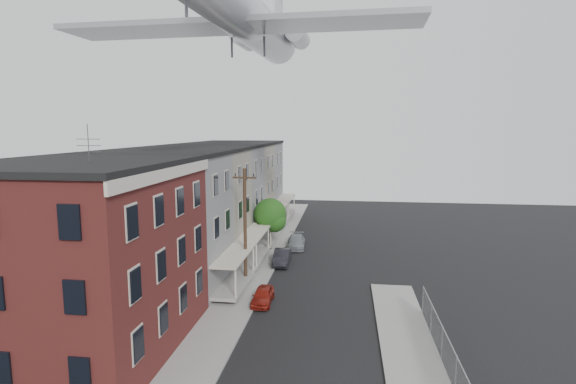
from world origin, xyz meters
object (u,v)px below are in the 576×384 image
object	(u,v)px
street_tree	(271,216)
car_far	(296,242)
utility_pole	(245,225)
car_near	(263,296)
car_mid	(282,257)
airplane	(246,17)

from	to	relation	value
street_tree	car_far	bearing A→B (deg)	30.53
utility_pole	street_tree	size ratio (longest dim) A/B	1.73
car_near	car_mid	xyz separation A→B (m)	(-0.00, 9.14, 0.09)
airplane	car_mid	bearing A→B (deg)	58.68
utility_pole	street_tree	bearing A→B (deg)	88.11
utility_pole	airplane	bearing A→B (deg)	94.67
airplane	utility_pole	bearing A→B (deg)	-85.33
car_mid	car_far	xyz separation A→B (m)	(0.63, 5.70, -0.03)
car_far	airplane	bearing A→B (deg)	-110.47
car_far	utility_pole	bearing A→B (deg)	-106.80
utility_pole	car_mid	world-z (taller)	utility_pole
utility_pole	car_near	world-z (taller)	utility_pole
car_near	street_tree	bearing A→B (deg)	96.17
car_mid	car_far	size ratio (longest dim) A/B	0.92
car_near	car_mid	world-z (taller)	car_mid
car_mid	airplane	world-z (taller)	airplane
car_near	car_far	xyz separation A→B (m)	(0.63, 14.84, 0.06)
car_near	airplane	world-z (taller)	airplane
street_tree	car_mid	distance (m)	5.44
utility_pole	car_far	xyz separation A→B (m)	(2.63, 11.28, -4.06)
utility_pole	car_mid	distance (m)	7.16
street_tree	car_near	world-z (taller)	street_tree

